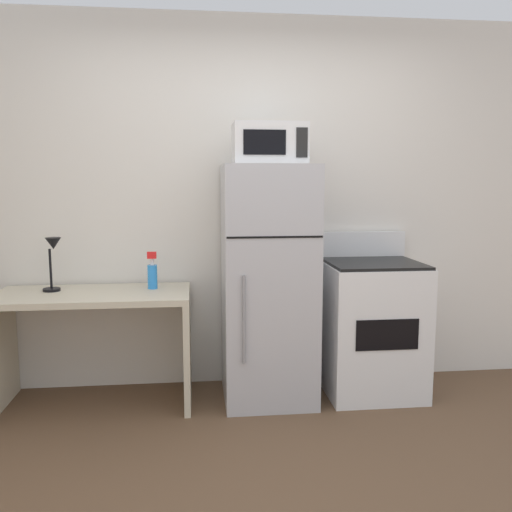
{
  "coord_description": "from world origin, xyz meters",
  "views": [
    {
      "loc": [
        -0.4,
        -2.15,
        1.45
      ],
      "look_at": [
        -0.03,
        1.1,
        1.0
      ],
      "focal_mm": 37.59,
      "sensor_mm": 36.0,
      "label": 1
    }
  ],
  "objects": [
    {
      "name": "wall_back_white",
      "position": [
        0.0,
        1.7,
        1.3
      ],
      "size": [
        5.0,
        0.1,
        2.6
      ],
      "primitive_type": "cube",
      "color": "silver",
      "rests_on": "ground"
    },
    {
      "name": "microwave",
      "position": [
        0.08,
        1.3,
        1.7
      ],
      "size": [
        0.46,
        0.35,
        0.26
      ],
      "color": "silver",
      "rests_on": "refrigerator"
    },
    {
      "name": "desk",
      "position": [
        -1.07,
        1.33,
        0.53
      ],
      "size": [
        1.24,
        0.6,
        0.75
      ],
      "color": "beige",
      "rests_on": "ground"
    },
    {
      "name": "spray_bottle",
      "position": [
        -0.69,
        1.42,
        0.85
      ],
      "size": [
        0.06,
        0.06,
        0.25
      ],
      "color": "#2D8CEA",
      "rests_on": "desk"
    },
    {
      "name": "refrigerator",
      "position": [
        0.08,
        1.32,
        0.78
      ],
      "size": [
        0.6,
        0.64,
        1.57
      ],
      "color": "#B7B7BC",
      "rests_on": "ground"
    },
    {
      "name": "desk_lamp",
      "position": [
        -1.32,
        1.39,
        0.99
      ],
      "size": [
        0.14,
        0.12,
        0.35
      ],
      "color": "black",
      "rests_on": "desk"
    },
    {
      "name": "oven_range",
      "position": [
        0.8,
        1.33,
        0.47
      ],
      "size": [
        0.64,
        0.61,
        1.1
      ],
      "color": "white",
      "rests_on": "ground"
    }
  ]
}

